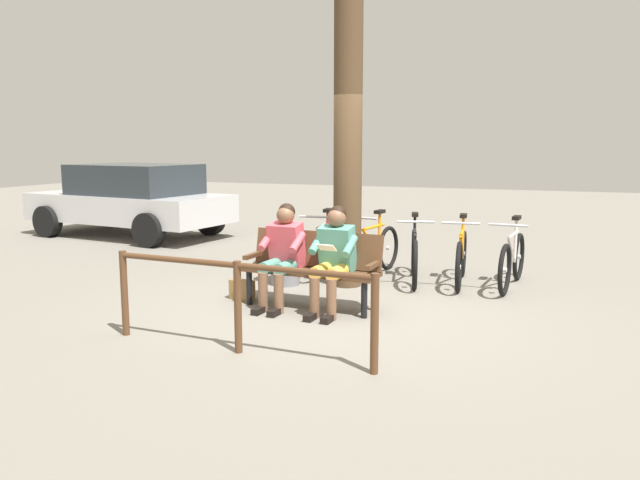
% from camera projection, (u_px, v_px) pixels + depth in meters
% --- Properties ---
extents(ground_plane, '(40.00, 40.00, 0.00)m').
position_uv_depth(ground_plane, '(337.00, 307.00, 7.27)').
color(ground_plane, slate).
extents(bench, '(1.62, 0.55, 0.87)m').
position_uv_depth(bench, '(314.00, 263.00, 7.25)').
color(bench, '#51331E').
rests_on(bench, ground).
extents(person_reading, '(0.50, 0.78, 1.20)m').
position_uv_depth(person_reading, '(334.00, 254.00, 6.95)').
color(person_reading, '#4C8C7A').
rests_on(person_reading, ground).
extents(person_companion, '(0.50, 0.78, 1.20)m').
position_uv_depth(person_companion, '(283.00, 250.00, 7.21)').
color(person_companion, '#D84C59').
rests_on(person_companion, ground).
extents(handbag, '(0.32, 0.19, 0.24)m').
position_uv_depth(handbag, '(242.00, 290.00, 7.61)').
color(handbag, olive).
rests_on(handbag, ground).
extents(tree_trunk, '(0.37, 0.37, 3.75)m').
position_uv_depth(tree_trunk, '(348.00, 144.00, 8.10)').
color(tree_trunk, '#4C3823').
rests_on(tree_trunk, ground).
extents(litter_bin, '(0.41, 0.41, 0.81)m').
position_uv_depth(litter_bin, '(285.00, 255.00, 8.38)').
color(litter_bin, slate).
rests_on(litter_bin, ground).
extents(bicycle_silver, '(0.48, 1.68, 0.94)m').
position_uv_depth(bicycle_silver, '(512.00, 261.00, 8.21)').
color(bicycle_silver, black).
rests_on(bicycle_silver, ground).
extents(bicycle_red, '(0.48, 1.68, 0.94)m').
position_uv_depth(bicycle_red, '(461.00, 258.00, 8.42)').
color(bicycle_red, black).
rests_on(bicycle_red, ground).
extents(bicycle_black, '(0.56, 1.65, 0.94)m').
position_uv_depth(bicycle_black, '(414.00, 256.00, 8.58)').
color(bicycle_black, black).
rests_on(bicycle_black, ground).
extents(bicycle_green, '(0.48, 1.67, 0.94)m').
position_uv_depth(bicycle_green, '(374.00, 251.00, 8.95)').
color(bicycle_green, black).
rests_on(bicycle_green, ground).
extents(bicycle_purple, '(0.48, 1.68, 0.94)m').
position_uv_depth(bicycle_purple, '(324.00, 249.00, 9.11)').
color(bicycle_purple, black).
rests_on(bicycle_purple, ground).
extents(railing_fence, '(2.67, 0.20, 0.85)m').
position_uv_depth(railing_fence, '(238.00, 291.00, 5.61)').
color(railing_fence, '#51331E').
rests_on(railing_fence, ground).
extents(parked_car, '(4.39, 2.41, 1.47)m').
position_uv_depth(parked_car, '(131.00, 198.00, 12.71)').
color(parked_car, silver).
rests_on(parked_car, ground).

